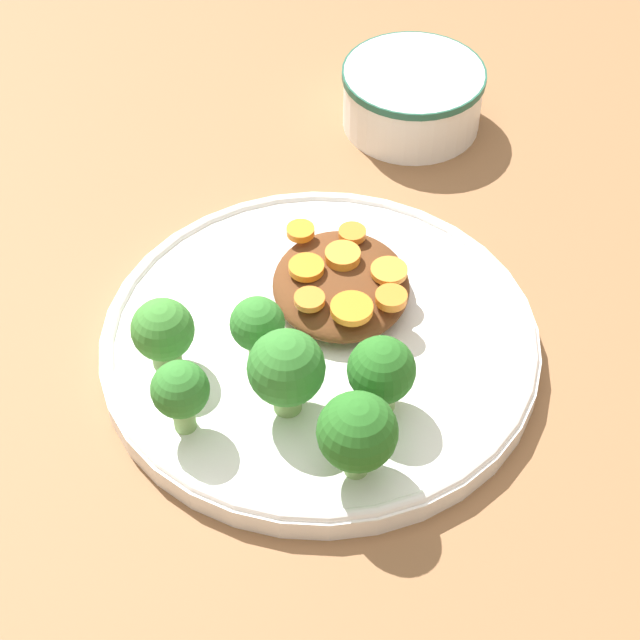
% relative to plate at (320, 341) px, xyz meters
% --- Properties ---
extents(ground_plane, '(4.00, 4.00, 0.00)m').
position_rel_plate_xyz_m(ground_plane, '(0.00, 0.00, -0.01)').
color(ground_plane, '#8C603D').
extents(plate, '(0.28, 0.28, 0.02)m').
position_rel_plate_xyz_m(plate, '(0.00, 0.00, 0.00)').
color(plate, white).
rests_on(plate, ground_plane).
extents(dip_bowl, '(0.11, 0.11, 0.05)m').
position_rel_plate_xyz_m(dip_bowl, '(-0.08, -0.24, 0.02)').
color(dip_bowl, white).
rests_on(dip_bowl, ground_plane).
extents(stew_mound, '(0.09, 0.10, 0.02)m').
position_rel_plate_xyz_m(stew_mound, '(-0.02, -0.03, 0.02)').
color(stew_mound, '#5B3319').
rests_on(stew_mound, plate).
extents(broccoli_floret_0, '(0.05, 0.05, 0.06)m').
position_rel_plate_xyz_m(broccoli_floret_0, '(0.02, 0.06, 0.04)').
color(broccoli_floret_0, '#7FA85B').
rests_on(broccoli_floret_0, plate).
extents(broccoli_floret_1, '(0.04, 0.04, 0.05)m').
position_rel_plate_xyz_m(broccoli_floret_1, '(-0.03, 0.06, 0.04)').
color(broccoli_floret_1, '#7FA85B').
rests_on(broccoli_floret_1, plate).
extents(broccoli_floret_2, '(0.04, 0.04, 0.05)m').
position_rel_plate_xyz_m(broccoli_floret_2, '(0.10, 0.02, 0.03)').
color(broccoli_floret_2, '#759E51').
rests_on(broccoli_floret_2, plate).
extents(broccoli_floret_3, '(0.03, 0.03, 0.05)m').
position_rel_plate_xyz_m(broccoli_floret_3, '(0.04, 0.01, 0.03)').
color(broccoli_floret_3, '#7FA85B').
rests_on(broccoli_floret_3, plate).
extents(broccoli_floret_4, '(0.03, 0.03, 0.05)m').
position_rel_plate_xyz_m(broccoli_floret_4, '(0.08, 0.07, 0.04)').
color(broccoli_floret_4, '#7FA85B').
rests_on(broccoli_floret_4, plate).
extents(broccoli_floret_5, '(0.05, 0.05, 0.06)m').
position_rel_plate_xyz_m(broccoli_floret_5, '(-0.02, 0.11, 0.04)').
color(broccoli_floret_5, '#7FA85B').
rests_on(broccoli_floret_5, plate).
extents(carrot_slice_0, '(0.02, 0.02, 0.01)m').
position_rel_plate_xyz_m(carrot_slice_0, '(-0.02, -0.05, 0.03)').
color(carrot_slice_0, orange).
rests_on(carrot_slice_0, stew_mound).
extents(carrot_slice_1, '(0.03, 0.03, 0.01)m').
position_rel_plate_xyz_m(carrot_slice_1, '(-0.02, -0.00, 0.03)').
color(carrot_slice_1, orange).
rests_on(carrot_slice_1, stew_mound).
extents(carrot_slice_2, '(0.02, 0.02, 0.01)m').
position_rel_plate_xyz_m(carrot_slice_2, '(0.01, -0.04, 0.03)').
color(carrot_slice_2, orange).
rests_on(carrot_slice_2, stew_mound).
extents(carrot_slice_3, '(0.02, 0.02, 0.00)m').
position_rel_plate_xyz_m(carrot_slice_3, '(-0.05, -0.03, 0.03)').
color(carrot_slice_3, orange).
rests_on(carrot_slice_3, stew_mound).
extents(carrot_slice_4, '(0.02, 0.02, 0.01)m').
position_rel_plate_xyz_m(carrot_slice_4, '(0.01, -0.07, 0.03)').
color(carrot_slice_4, orange).
rests_on(carrot_slice_4, stew_mound).
extents(carrot_slice_5, '(0.02, 0.02, 0.00)m').
position_rel_plate_xyz_m(carrot_slice_5, '(0.01, -0.01, 0.03)').
color(carrot_slice_5, orange).
rests_on(carrot_slice_5, stew_mound).
extents(carrot_slice_6, '(0.02, 0.02, 0.01)m').
position_rel_plate_xyz_m(carrot_slice_6, '(-0.05, -0.01, 0.03)').
color(carrot_slice_6, orange).
rests_on(carrot_slice_6, stew_mound).
extents(carrot_slice_7, '(0.02, 0.02, 0.01)m').
position_rel_plate_xyz_m(carrot_slice_7, '(-0.02, -0.07, 0.03)').
color(carrot_slice_7, orange).
rests_on(carrot_slice_7, stew_mound).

